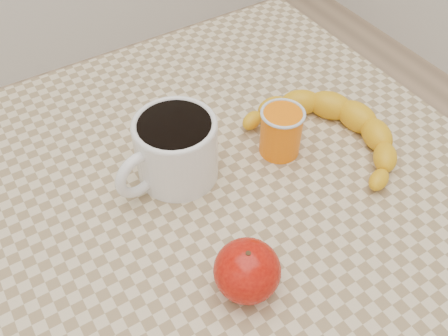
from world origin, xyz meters
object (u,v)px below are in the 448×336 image
table (224,211)px  orange_juice_glass (281,131)px  apple (247,271)px  coffee_mug (174,148)px  banana (330,132)px

table → orange_juice_glass: (0.11, 0.00, 0.13)m
orange_juice_glass → apple: size_ratio=0.79×
table → apple: 0.23m
apple → coffee_mug: bearing=85.5°
table → orange_juice_glass: orange_juice_glass is taller
coffee_mug → apple: coffee_mug is taller
orange_juice_glass → apple: bearing=-135.7°
orange_juice_glass → banana: 0.09m
table → apple: bearing=-113.3°
coffee_mug → banana: size_ratio=0.54×
coffee_mug → orange_juice_glass: bearing=-14.1°
table → orange_juice_glass: bearing=1.3°
table → coffee_mug: size_ratio=4.39×
apple → orange_juice_glass: bearing=44.3°
orange_juice_glass → coffee_mug: bearing=165.9°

